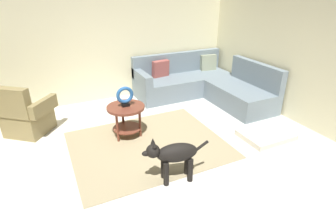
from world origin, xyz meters
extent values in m
cube|color=silver|center=(0.00, 0.00, -0.05)|extent=(6.00, 6.00, 0.10)
cube|color=beige|center=(0.00, 2.94, 1.35)|extent=(6.00, 0.12, 2.70)
cube|color=beige|center=(2.94, 0.00, 1.35)|extent=(0.12, 6.00, 2.70)
cube|color=tan|center=(0.15, 0.70, 0.01)|extent=(2.30, 1.90, 0.01)
cube|color=slate|center=(1.73, 2.41, 0.21)|extent=(2.20, 0.85, 0.42)
cube|color=slate|center=(1.73, 2.76, 0.65)|extent=(2.20, 0.14, 0.46)
cube|color=slate|center=(2.41, 1.28, 0.21)|extent=(0.85, 1.40, 0.42)
cube|color=slate|center=(2.76, 1.28, 0.65)|extent=(0.14, 1.40, 0.46)
cube|color=slate|center=(0.71, 2.41, 0.53)|extent=(0.16, 0.85, 0.22)
cube|color=gray|center=(2.48, 2.61, 0.59)|extent=(0.39, 0.19, 0.39)
cube|color=#994C47|center=(1.23, 2.61, 0.59)|extent=(0.40, 0.20, 0.39)
cube|color=olive|center=(-1.49, 1.95, 0.20)|extent=(0.84, 0.84, 0.40)
cube|color=olive|center=(-1.65, 1.76, 0.64)|extent=(0.56, 0.48, 0.48)
cube|color=olive|center=(-1.77, 2.17, 0.51)|extent=(0.45, 0.53, 0.22)
cube|color=olive|center=(-1.22, 1.74, 0.51)|extent=(0.45, 0.53, 0.22)
cylinder|color=brown|center=(-0.05, 1.10, 0.52)|extent=(0.60, 0.60, 0.04)
cylinder|color=brown|center=(-0.05, 1.10, 0.15)|extent=(0.45, 0.45, 0.02)
cylinder|color=brown|center=(-0.05, 1.32, 0.25)|extent=(0.04, 0.04, 0.50)
cylinder|color=brown|center=(-0.24, 1.00, 0.25)|extent=(0.04, 0.04, 0.50)
cylinder|color=brown|center=(0.14, 1.00, 0.25)|extent=(0.04, 0.04, 0.50)
cube|color=black|center=(-0.05, 1.10, 0.57)|extent=(0.12, 0.08, 0.05)
torus|color=#265999|center=(-0.05, 1.10, 0.73)|extent=(0.28, 0.06, 0.28)
cube|color=beige|center=(1.98, 0.08, 0.04)|extent=(0.80, 0.60, 0.09)
cylinder|color=black|center=(0.01, -0.27, 0.16)|extent=(0.07, 0.07, 0.32)
cylinder|color=black|center=(0.04, -0.13, 0.16)|extent=(0.07, 0.07, 0.32)
cylinder|color=black|center=(0.32, -0.33, 0.16)|extent=(0.07, 0.07, 0.32)
cylinder|color=black|center=(0.34, -0.19, 0.16)|extent=(0.07, 0.07, 0.32)
ellipsoid|color=black|center=(0.18, -0.23, 0.40)|extent=(0.55, 0.32, 0.24)
sphere|color=black|center=(-0.12, -0.17, 0.48)|extent=(0.17, 0.17, 0.17)
ellipsoid|color=black|center=(-0.19, -0.16, 0.46)|extent=(0.13, 0.09, 0.07)
cone|color=black|center=(-0.12, -0.22, 0.59)|extent=(0.06, 0.06, 0.07)
cone|color=black|center=(-0.10, -0.13, 0.59)|extent=(0.06, 0.06, 0.07)
cylinder|color=black|center=(0.48, -0.29, 0.44)|extent=(0.20, 0.07, 0.16)
camera|label=1|loc=(-1.13, -2.70, 2.26)|focal=28.92mm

